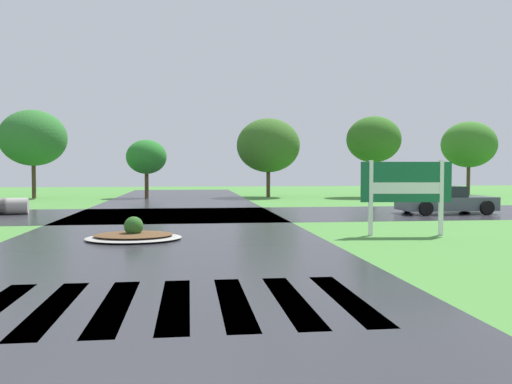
# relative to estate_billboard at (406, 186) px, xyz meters

# --- Properties ---
(asphalt_roadway) EXTENTS (9.20, 80.00, 0.01)m
(asphalt_roadway) POSITION_rel_estate_billboard_xyz_m (-7.36, -1.77, -1.55)
(asphalt_roadway) COLOR #2B2B30
(asphalt_roadway) RESTS_ON ground
(asphalt_cross_road) EXTENTS (90.00, 8.28, 0.01)m
(asphalt_cross_road) POSITION_rel_estate_billboard_xyz_m (-7.36, 8.49, -1.55)
(asphalt_cross_road) COLOR #2B2B30
(asphalt_cross_road) RESTS_ON ground
(crosswalk_stripes) EXTENTS (6.75, 3.37, 0.01)m
(crosswalk_stripes) POSITION_rel_estate_billboard_xyz_m (-7.36, -7.68, -1.55)
(crosswalk_stripes) COLOR white
(crosswalk_stripes) RESTS_ON ground
(estate_billboard) EXTENTS (2.82, 0.35, 2.34)m
(estate_billboard) POSITION_rel_estate_billboard_xyz_m (0.00, 0.00, 0.00)
(estate_billboard) COLOR white
(estate_billboard) RESTS_ON ground
(median_island) EXTENTS (2.79, 2.34, 0.68)m
(median_island) POSITION_rel_estate_billboard_xyz_m (-8.30, -0.00, -1.42)
(median_island) COLOR #9E9B93
(median_island) RESTS_ON ground
(car_white_sedan) EXTENTS (4.36, 2.20, 1.28)m
(car_white_sedan) POSITION_rel_estate_billboard_xyz_m (5.08, 7.62, -0.95)
(car_white_sedan) COLOR #4C545B
(car_white_sedan) RESTS_ON ground
(drainage_pipe_stack) EXTENTS (2.45, 1.12, 0.76)m
(drainage_pipe_stack) POSITION_rel_estate_billboard_xyz_m (-15.17, 9.51, -1.17)
(drainage_pipe_stack) COLOR #9E9B93
(drainage_pipe_stack) RESTS_ON ground
(background_treeline) EXTENTS (45.69, 6.43, 6.23)m
(background_treeline) POSITION_rel_estate_billboard_xyz_m (-6.20, 23.49, 2.43)
(background_treeline) COLOR #4C3823
(background_treeline) RESTS_ON ground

